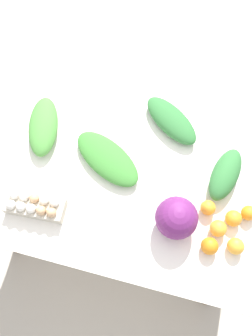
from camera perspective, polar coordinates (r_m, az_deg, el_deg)
ground_plane at (r=2.18m, az=0.00°, el=-7.33°), size 8.00×8.00×0.00m
dining_table at (r=1.58m, az=0.00°, el=-1.51°), size 1.31×0.94×0.72m
cabbage_purple at (r=1.35m, az=8.78°, el=-8.58°), size 0.18×0.18×0.18m
egg_carton at (r=1.45m, az=-15.66°, el=-6.28°), size 0.26×0.11×0.09m
greens_bunch_kale at (r=1.50m, az=16.91°, el=-1.05°), size 0.17×0.28×0.10m
greens_bunch_scallion at (r=1.49m, az=-3.28°, el=1.66°), size 0.39×0.32×0.07m
greens_bunch_chard at (r=1.58m, az=7.88°, el=8.21°), size 0.33×0.30×0.07m
greens_bunch_dandelion at (r=1.60m, az=-14.20°, el=7.07°), size 0.21×0.34×0.08m
orange_0 at (r=1.45m, az=14.08°, el=-6.72°), size 0.07×0.07×0.07m
orange_1 at (r=1.44m, az=18.55°, el=-12.77°), size 0.07×0.07×0.07m
orange_2 at (r=1.43m, az=15.76°, el=-10.08°), size 0.07×0.07×0.07m
orange_3 at (r=1.41m, az=14.36°, el=-13.03°), size 0.07×0.07×0.07m
orange_4 at (r=1.49m, az=20.59°, el=-7.34°), size 0.06×0.06×0.06m
orange_5 at (r=1.46m, az=18.21°, el=-8.32°), size 0.07×0.07×0.07m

